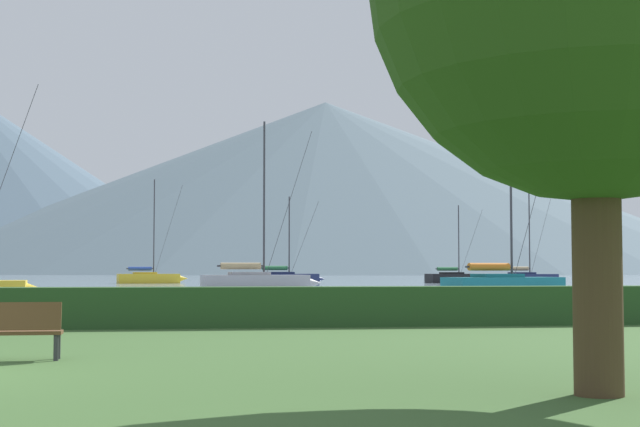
% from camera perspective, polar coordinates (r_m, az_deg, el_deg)
% --- Properties ---
extents(harbor_water, '(320.00, 246.00, 0.00)m').
position_cam_1_polar(harbor_water, '(151.07, -9.95, -3.80)').
color(harbor_water, '#8499A8').
rests_on(harbor_water, ground_plane).
extents(hedge_line, '(80.00, 1.20, 1.03)m').
position_cam_1_polar(hedge_line, '(25.40, -18.22, -5.31)').
color(hedge_line, '#284C23').
rests_on(hedge_line, ground_plane).
extents(sailboat_slip_0, '(7.45, 3.33, 10.55)m').
position_cam_1_polar(sailboat_slip_0, '(97.99, 12.01, -3.72)').
color(sailboat_slip_0, navy).
rests_on(sailboat_slip_0, harbor_water).
extents(sailboat_slip_2, '(7.31, 3.21, 8.41)m').
position_cam_1_polar(sailboat_slip_2, '(106.06, 7.96, -3.73)').
color(sailboat_slip_2, black).
rests_on(sailboat_slip_2, harbor_water).
extents(sailboat_slip_6, '(8.17, 3.22, 11.31)m').
position_cam_1_polar(sailboat_slip_6, '(64.17, -3.74, -4.00)').
color(sailboat_slip_6, '#9E9EA3').
rests_on(sailboat_slip_6, harbor_water).
extents(sailboat_slip_7, '(7.78, 3.99, 10.37)m').
position_cam_1_polar(sailboat_slip_7, '(53.77, 10.81, -4.12)').
color(sailboat_slip_7, '#19707A').
rests_on(sailboat_slip_7, harbor_water).
extents(sailboat_slip_8, '(7.69, 3.76, 8.49)m').
position_cam_1_polar(sailboat_slip_8, '(93.35, -2.09, -3.81)').
color(sailboat_slip_8, navy).
rests_on(sailboat_slip_8, harbor_water).
extents(sailboat_slip_11, '(7.39, 3.20, 10.84)m').
position_cam_1_polar(sailboat_slip_11, '(102.24, -9.99, -3.72)').
color(sailboat_slip_11, gold).
rests_on(sailboat_slip_11, harbor_water).
extents(park_bench_near_path, '(1.72, 0.51, 0.95)m').
position_cam_1_polar(park_bench_near_path, '(16.59, -17.88, -6.41)').
color(park_bench_near_path, brown).
rests_on(park_bench_near_path, ground_plane).
extents(distant_hill_west_ridge, '(338.78, 338.78, 69.46)m').
position_cam_1_polar(distant_hill_west_ridge, '(393.63, 0.33, 1.56)').
color(distant_hill_west_ridge, slate).
rests_on(distant_hill_west_ridge, ground_plane).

